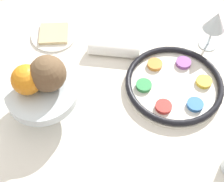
{
  "coord_description": "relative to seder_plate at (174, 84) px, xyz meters",
  "views": [
    {
      "loc": [
        0.03,
        0.63,
        1.55
      ],
      "look_at": [
        -0.01,
        0.05,
        0.75
      ],
      "focal_mm": 50.0,
      "sensor_mm": 36.0,
      "label": 1
    }
  ],
  "objects": [
    {
      "name": "seder_plate",
      "position": [
        0.0,
        0.0,
        0.0
      ],
      "size": [
        0.33,
        0.33,
        0.03
      ],
      "color": "silver",
      "rests_on": "dining_table"
    },
    {
      "name": "fruit_stand",
      "position": [
        0.42,
        0.06,
        0.07
      ],
      "size": [
        0.21,
        0.21,
        0.11
      ],
      "color": "silver",
      "rests_on": "dining_table"
    },
    {
      "name": "orange_fruit",
      "position": [
        0.45,
        0.06,
        0.14
      ],
      "size": [
        0.09,
        0.09,
        0.09
      ],
      "color": "orange",
      "rests_on": "fruit_stand"
    },
    {
      "name": "bread_plate",
      "position": [
        0.41,
        -0.27,
        -0.01
      ],
      "size": [
        0.17,
        0.17,
        0.02
      ],
      "color": "silver",
      "rests_on": "dining_table"
    },
    {
      "name": "spoon",
      "position": [
        0.16,
        -0.21,
        -0.01
      ],
      "size": [
        0.16,
        0.05,
        0.01
      ],
      "color": "silver",
      "rests_on": "dining_table"
    },
    {
      "name": "dining_table",
      "position": [
        0.22,
        -0.02,
        -0.37
      ],
      "size": [
        1.17,
        0.97,
        0.71
      ],
      "color": "silver",
      "rests_on": "ground_plane"
    },
    {
      "name": "napkin_roll",
      "position": [
        0.19,
        -0.16,
        0.01
      ],
      "size": [
        0.19,
        0.09,
        0.05
      ],
      "color": "white",
      "rests_on": "dining_table"
    },
    {
      "name": "wine_glass",
      "position": [
        -0.17,
        -0.18,
        0.1
      ],
      "size": [
        0.08,
        0.08,
        0.15
      ],
      "color": "silver",
      "rests_on": "dining_table"
    },
    {
      "name": "coconut",
      "position": [
        0.39,
        0.05,
        0.15
      ],
      "size": [
        0.11,
        0.11,
        0.11
      ],
      "color": "brown",
      "rests_on": "fruit_stand"
    },
    {
      "name": "ground_plane",
      "position": [
        0.22,
        -0.02,
        -0.72
      ],
      "size": [
        8.0,
        8.0,
        0.0
      ],
      "primitive_type": "plane",
      "color": "maroon"
    }
  ]
}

